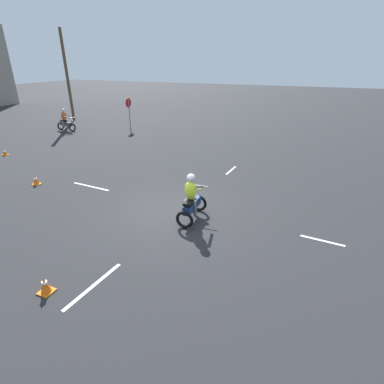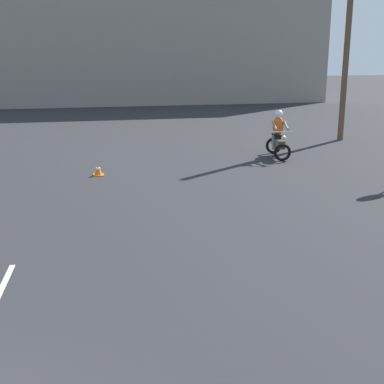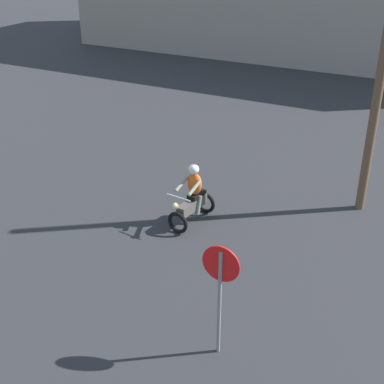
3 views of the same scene
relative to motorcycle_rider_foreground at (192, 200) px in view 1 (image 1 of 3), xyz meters
The scene contains 12 objects.
ground_plane 1.13m from the motorcycle_rider_foreground, 77.88° to the left, with size 120.00×120.00×0.00m, color #28282B.
motorcycle_rider_foreground is the anchor object (origin of this frame).
motorcycle_rider_background 16.90m from the motorcycle_rider_foreground, 57.61° to the left, with size 0.80×1.54×1.66m.
stop_sign 15.56m from the motorcycle_rider_foreground, 41.32° to the left, with size 0.70×0.08×2.30m.
traffic_cone_near_left 4.88m from the motorcycle_rider_foreground, 159.01° to the left, with size 0.32×0.32×0.42m.
traffic_cone_mid_center 13.01m from the motorcycle_rider_foreground, 77.85° to the left, with size 0.32×0.32×0.32m.
traffic_cone_mid_left 7.45m from the motorcycle_rider_foreground, 88.28° to the left, with size 0.32×0.32×0.39m.
lane_stripe_e 5.33m from the motorcycle_rider_foreground, ahead, with size 0.10×1.30×0.01m, color silver.
lane_stripe_n 5.23m from the motorcycle_rider_foreground, 79.43° to the left, with size 0.10×1.94×0.01m, color silver.
lane_stripe_w 4.08m from the motorcycle_rider_foreground, 167.34° to the left, with size 0.10×1.85×0.01m, color silver.
lane_stripe_s 4.19m from the motorcycle_rider_foreground, 85.43° to the right, with size 0.10×1.26×0.01m, color silver.
utility_pole_near 21.58m from the motorcycle_rider_foreground, 53.10° to the left, with size 0.24×0.24×7.38m, color brown.
Camera 1 is at (-8.37, -4.35, 4.95)m, focal length 28.00 mm.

